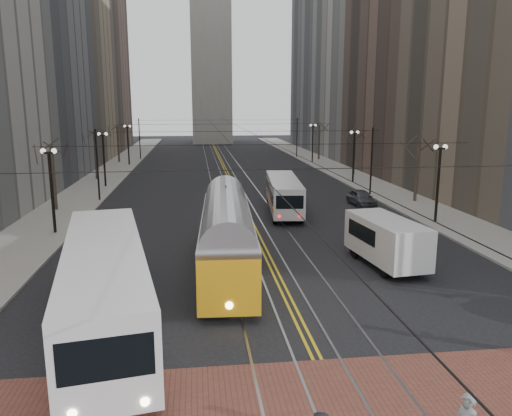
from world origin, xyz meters
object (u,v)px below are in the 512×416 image
object	(u,v)px
rear_bus	(284,195)
sedan_grey	(361,198)
cargo_van	(386,243)
streetcar	(227,241)
transit_bus	(105,288)

from	to	relation	value
rear_bus	sedan_grey	distance (m)	7.52
rear_bus	cargo_van	distance (m)	14.92
streetcar	rear_bus	xyz separation A→B (m)	(5.59, 14.37, -0.24)
streetcar	rear_bus	bearing A→B (deg)	71.69
transit_bus	streetcar	size ratio (longest dim) A/B	1.00
cargo_van	sedan_grey	xyz separation A→B (m)	(4.18, 16.41, -0.61)
rear_bus	sedan_grey	xyz separation A→B (m)	(7.27, 1.81, -0.69)
transit_bus	cargo_van	bearing A→B (deg)	14.72
streetcar	cargo_van	distance (m)	8.70
rear_bus	sedan_grey	bearing A→B (deg)	19.29
cargo_van	streetcar	bearing A→B (deg)	171.57
cargo_van	sedan_grey	bearing A→B (deg)	68.80
transit_bus	cargo_van	size ratio (longest dim) A/B	2.32
transit_bus	sedan_grey	world-z (taller)	transit_bus
streetcar	cargo_van	size ratio (longest dim) A/B	2.32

